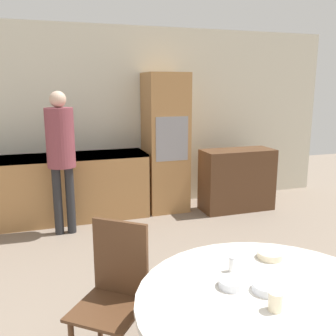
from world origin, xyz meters
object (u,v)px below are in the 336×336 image
Objects in this scene: sideboard at (237,180)px; bowl_near at (232,283)px; dining_table at (271,334)px; bowl_centre at (268,288)px; bowl_far at (270,255)px; chair_far_left at (115,289)px; person_standing at (61,147)px; cup at (275,302)px; oven_unit at (165,143)px.

sideboard is 7.06× the size of bowl_near.
sideboard reaches higher than dining_table.
bowl_centre and bowl_far have the same top height.
chair_far_left is 1.00m from bowl_far.
cup is at bearing -75.39° from person_standing.
sideboard is at bearing 60.77° from bowl_near.
chair_far_left is 0.55× the size of person_standing.
dining_table is at bearing -115.87° from sideboard.
chair_far_left is at bearing -131.60° from sideboard.
bowl_centre is (-0.57, -3.50, -0.23)m from oven_unit.
sideboard is at bearing 64.95° from bowl_far.
oven_unit is 12.34× the size of bowl_far.
sideboard is 3.13m from bowl_far.
cup is 0.28m from bowl_near.
bowl_near is (-0.09, 0.26, -0.03)m from cup.
dining_table is 8.60× the size of bowl_centre.
oven_unit is 2.06× the size of chair_far_left.
person_standing is 3.14m from bowl_centre.
person_standing is 3.27m from cup.
bowl_centre is at bearing -1.60° from chair_far_left.
person_standing reaches higher than dining_table.
person_standing reaches higher than cup.
oven_unit is at bearing 80.74° from bowl_centre.
oven_unit is 3.73m from cup.
cup is (-0.05, -0.08, 0.24)m from dining_table.
person_standing is at bearing 112.84° from bowl_far.
oven_unit reaches higher than bowl_near.
dining_table is 0.97m from chair_far_left.
bowl_near is at bearing -149.24° from bowl_far.
sideboard reaches higher than bowl_near.
bowl_near is at bearing 109.07° from cup.
dining_table is 3.24m from person_standing.
chair_far_left reaches higher than bowl_near.
bowl_near is 0.19m from bowl_centre.
dining_table is 8.93× the size of bowl_far.
oven_unit reaches higher than sideboard.
person_standing is (-2.44, -0.16, 0.63)m from sideboard.
bowl_far is (-0.34, -3.17, -0.24)m from oven_unit.
oven_unit is 1.14× the size of person_standing.
person_standing is at bearing 104.61° from cup.
sideboard is 6.58× the size of bowl_far.
bowl_centre is (-1.55, -3.15, 0.30)m from sideboard.
oven_unit is 13.23× the size of bowl_near.
cup is (0.64, -0.77, 0.24)m from chair_far_left.
bowl_near is at bearing -119.23° from sideboard.
cup is at bearing -99.90° from oven_unit.
sideboard is 3.52m from bowl_centre.
sideboard is 3.40m from chair_far_left.
cup reaches higher than bowl_far.
dining_table is at bearing -101.43° from bowl_centre.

